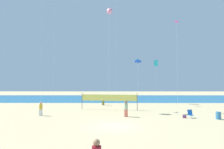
% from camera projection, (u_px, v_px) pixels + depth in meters
% --- Properties ---
extents(ground_plane, '(120.00, 120.00, 0.00)m').
position_uv_depth(ground_plane, '(114.00, 126.00, 17.37)').
color(ground_plane, '#D1BC89').
extents(ocean_band, '(120.00, 20.00, 0.01)m').
position_uv_depth(ocean_band, '(113.00, 98.00, 45.79)').
color(ocean_band, '#1E6B99').
rests_on(ocean_band, ground).
extents(beachgoer_coral_shirt, '(0.40, 0.40, 1.74)m').
position_uv_depth(beachgoer_coral_shirt, '(103.00, 100.00, 32.68)').
color(beachgoer_coral_shirt, olive).
rests_on(beachgoer_coral_shirt, ground).
extents(beachgoer_mustard_shirt, '(0.38, 0.38, 1.64)m').
position_uv_depth(beachgoer_mustard_shirt, '(41.00, 108.00, 22.63)').
color(beachgoer_mustard_shirt, white).
rests_on(beachgoer_mustard_shirt, ground).
extents(beachgoer_sage_shirt, '(0.42, 0.42, 1.84)m').
position_uv_depth(beachgoer_sage_shirt, '(126.00, 108.00, 21.93)').
color(beachgoer_sage_shirt, '#EA7260').
rests_on(beachgoer_sage_shirt, ground).
extents(folding_beach_chair, '(0.52, 0.65, 0.89)m').
position_uv_depth(folding_beach_chair, '(190.00, 114.00, 21.27)').
color(folding_beach_chair, '#1959B2').
rests_on(folding_beach_chair, ground).
extents(trash_barrel, '(0.53, 0.53, 0.80)m').
position_uv_depth(trash_barrel, '(218.00, 116.00, 20.40)').
color(trash_barrel, teal).
rests_on(trash_barrel, ground).
extents(volleyball_net, '(8.11, 0.99, 2.40)m').
position_uv_depth(volleyball_net, '(109.00, 98.00, 27.43)').
color(volleyball_net, '#4C4C51').
rests_on(volleyball_net, ground).
extents(beach_handbag, '(0.36, 0.18, 0.29)m').
position_uv_depth(beach_handbag, '(184.00, 117.00, 21.12)').
color(beach_handbag, '#7A3872').
rests_on(beach_handbag, ground).
extents(kite_cyan_box, '(0.84, 0.84, 8.11)m').
position_uv_depth(kite_cyan_box, '(156.00, 63.00, 35.96)').
color(kite_cyan_box, silver).
rests_on(kite_cyan_box, ground).
extents(kite_magenta_diamond, '(0.47, 0.46, 11.11)m').
position_uv_depth(kite_magenta_diamond, '(177.00, 25.00, 21.60)').
color(kite_magenta_diamond, silver).
rests_on(kite_magenta_diamond, ground).
extents(kite_pink_delta, '(1.27, 0.77, 18.19)m').
position_uv_depth(kite_pink_delta, '(109.00, 11.00, 35.98)').
color(kite_pink_delta, silver).
rests_on(kite_pink_delta, ground).
extents(kite_blue_inflatable, '(1.31, 1.11, 7.10)m').
position_uv_depth(kite_blue_inflatable, '(138.00, 62.00, 25.14)').
color(kite_blue_inflatable, silver).
rests_on(kite_blue_inflatable, ground).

